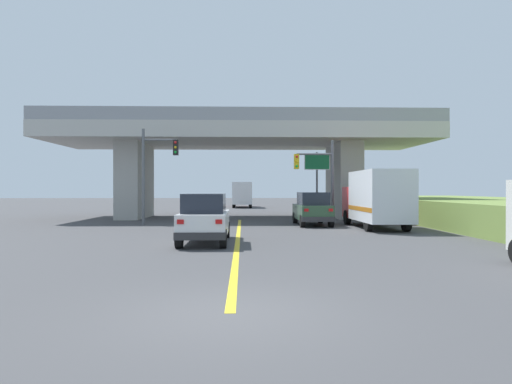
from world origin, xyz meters
The scene contains 10 objects.
ground centered at (0.00, 26.90, 0.00)m, with size 160.00×160.00×0.00m, color #424244.
overpass_bridge centered at (0.00, 26.90, 5.40)m, with size 28.49×9.75×7.73m.
lane_divider_stripe centered at (0.00, 12.10, 0.00)m, with size 0.20×24.21×0.01m, color yellow.
suv_lead centered at (-1.33, 10.47, 1.01)m, with size 1.90×4.71×2.02m.
suv_crossing centered at (4.46, 19.30, 1.01)m, with size 1.98×4.40×2.02m.
box_truck centered at (7.75, 17.13, 1.68)m, with size 2.33×6.96×3.22m.
traffic_signal_nearside centered at (5.12, 20.65, 3.28)m, with size 2.56×0.36×5.35m.
traffic_signal_farside centered at (-5.28, 20.09, 3.73)m, with size 2.26×0.36×5.96m.
highway_sign centered at (5.50, 23.81, 3.61)m, with size 1.81×0.17×4.84m.
semi_truck_distant centered at (0.12, 46.84, 1.61)m, with size 2.33×6.74×3.05m.
Camera 1 is at (0.23, -7.90, 2.19)m, focal length 31.43 mm.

